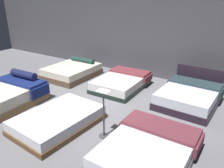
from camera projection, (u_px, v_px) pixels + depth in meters
name	position (u px, v px, depth m)	size (l,w,h in m)	color
ground_plane	(94.00, 106.00, 6.69)	(18.00, 18.00, 0.02)	slate
showroom_back_wall	(146.00, 32.00, 8.66)	(18.00, 0.06, 3.50)	#47474C
bed_0	(8.00, 94.00, 6.73)	(1.78, 2.03, 0.85)	brown
bed_1	(58.00, 120.00, 5.57)	(1.56, 2.19, 0.37)	brown
bed_2	(148.00, 150.00, 4.47)	(1.73, 2.08, 0.44)	#565058
bed_3	(72.00, 71.00, 8.98)	(1.65, 2.06, 0.63)	brown
bed_4	(122.00, 82.00, 7.90)	(1.56, 2.09, 0.47)	black
bed_5	(189.00, 96.00, 6.70)	(1.66, 2.00, 0.93)	black
price_sign	(104.00, 119.00, 5.07)	(0.28, 0.24, 1.16)	#3F3F44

